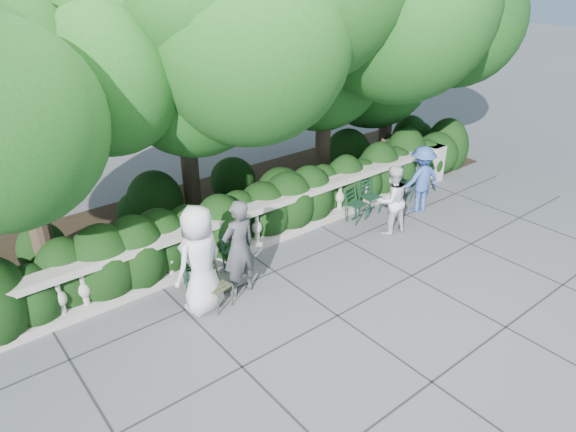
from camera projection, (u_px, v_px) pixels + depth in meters
ground at (320, 280)px, 9.88m from camera, size 90.00×90.00×0.00m
balustrade at (265, 224)px, 10.92m from camera, size 12.00×0.44×1.00m
shrub_hedge at (235, 224)px, 11.97m from camera, size 15.00×2.60×1.70m
tree_canopy at (248, 43)px, 10.71m from camera, size 15.04×6.52×6.78m
chair_a at (197, 290)px, 9.61m from camera, size 0.57×0.59×0.84m
chair_b at (243, 272)px, 10.15m from camera, size 0.59×0.61×0.84m
chair_c at (199, 289)px, 9.63m from camera, size 0.53×0.56×0.84m
chair_d at (361, 223)px, 12.02m from camera, size 0.50×0.54×0.84m
chair_e at (412, 200)px, 13.15m from camera, size 0.56×0.59×0.84m
chair_f at (373, 215)px, 12.38m from camera, size 0.46×0.49×0.84m
chair_weathered at (225, 310)px, 9.05m from camera, size 0.54×0.57×0.84m
person_businessman at (200, 260)px, 8.68m from camera, size 1.09×0.85×1.98m
person_woman_grey at (239, 248)px, 9.14m from camera, size 0.71×0.49×1.87m
person_casual_man at (391, 200)px, 11.28m from camera, size 0.88×0.74×1.59m
person_older_blue at (421, 179)px, 12.28m from camera, size 1.17×0.83×1.64m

